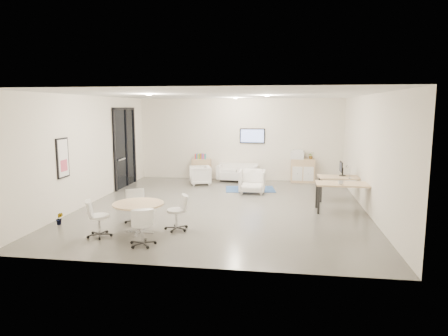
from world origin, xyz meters
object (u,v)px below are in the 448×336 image
sideboard_right (303,171)px  armchair_left (200,174)px  desk_rear (343,179)px  desk_front (345,186)px  armchair_right (252,180)px  sideboard_left (201,169)px  round_table (138,207)px  loveseat (238,173)px

sideboard_right → armchair_left: (-3.82, -1.02, -0.07)m
sideboard_right → desk_rear: size_ratio=0.60×
desk_front → desk_rear: bearing=84.5°
armchair_right → desk_front: armchair_right is taller
sideboard_left → sideboard_right: (3.98, -0.03, 0.04)m
sideboard_left → desk_front: bearing=-41.9°
armchair_left → armchair_right: 2.38m
armchair_left → desk_rear: (4.88, -1.96, 0.30)m
sideboard_right → armchair_right: 2.86m
desk_rear → sideboard_left: bearing=144.9°
sideboard_right → round_table: size_ratio=0.78×
sideboard_left → desk_rear: size_ratio=0.55×
desk_rear → desk_front: size_ratio=0.97×
armchair_right → round_table: size_ratio=0.75×
sideboard_right → sideboard_left: bearing=179.6°
desk_front → sideboard_left: bearing=138.8°
loveseat → desk_front: size_ratio=1.04×
loveseat → armchair_right: size_ratio=1.87×
armchair_left → round_table: bearing=-20.2°
armchair_left → armchair_right: size_ratio=0.88×
desk_front → round_table: desk_front is taller
armchair_right → armchair_left: bearing=149.2°
loveseat → armchair_left: armchair_left is taller
armchair_left → round_table: armchair_left is taller
armchair_left → round_table: (-0.19, -5.95, 0.24)m
desk_rear → loveseat: bearing=137.1°
sideboard_right → desk_front: size_ratio=0.58×
sideboard_left → armchair_right: size_ratio=0.95×
sideboard_left → loveseat: bearing=-6.7°
armchair_right → desk_rear: armchair_right is taller
armchair_left → desk_rear: bearing=49.7°
armchair_left → desk_rear: size_ratio=0.51×
loveseat → round_table: size_ratio=1.39×
armchair_right → desk_rear: (2.84, -0.74, 0.25)m
sideboard_left → desk_rear: bearing=-30.9°
loveseat → armchair_left: (-1.34, -0.87, 0.07)m
desk_rear → round_table: bearing=-146.1°
loveseat → desk_front: desk_front is taller
sideboard_left → round_table: size_ratio=0.71×
sideboard_right → round_table: sideboard_right is taller
sideboard_right → round_table: bearing=-119.9°
desk_front → round_table: size_ratio=1.34×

